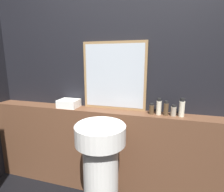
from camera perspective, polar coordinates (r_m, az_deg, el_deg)
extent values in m
cube|color=black|center=(1.82, 0.62, 6.66)|extent=(8.00, 0.06, 2.50)
cube|color=brown|center=(1.94, -0.53, -17.81)|extent=(2.74, 0.20, 0.91)
cylinder|color=white|center=(1.63, -3.60, -27.19)|extent=(0.29, 0.29, 0.77)
cylinder|color=white|center=(1.39, -3.85, -12.34)|extent=(0.40, 0.40, 0.14)
torus|color=white|center=(1.36, -3.89, -9.56)|extent=(0.39, 0.39, 0.02)
cube|color=#937047|center=(1.77, 0.73, 6.53)|extent=(0.65, 0.03, 0.68)
cube|color=#B2BCC6|center=(1.76, 0.65, 6.50)|extent=(0.60, 0.02, 0.63)
cube|color=white|center=(1.93, -13.89, -2.34)|extent=(0.21, 0.17, 0.08)
cylinder|color=#4C3823|center=(1.68, 12.77, -4.36)|extent=(0.04, 0.04, 0.08)
cylinder|color=black|center=(1.66, 12.85, -2.66)|extent=(0.03, 0.03, 0.02)
cylinder|color=beige|center=(1.67, 15.02, -3.78)|extent=(0.05, 0.05, 0.13)
cylinder|color=black|center=(1.65, 15.17, -1.16)|extent=(0.03, 0.03, 0.03)
cylinder|color=#4C3823|center=(1.67, 17.21, -4.20)|extent=(0.04, 0.04, 0.11)
cylinder|color=black|center=(1.66, 17.35, -1.97)|extent=(0.03, 0.03, 0.02)
cylinder|color=gray|center=(1.68, 19.42, -4.75)|extent=(0.05, 0.05, 0.08)
cylinder|color=black|center=(1.66, 19.54, -3.06)|extent=(0.03, 0.03, 0.02)
cylinder|color=beige|center=(1.68, 21.81, -3.96)|extent=(0.05, 0.05, 0.14)
cylinder|color=black|center=(1.66, 22.03, -1.14)|extent=(0.03, 0.03, 0.03)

